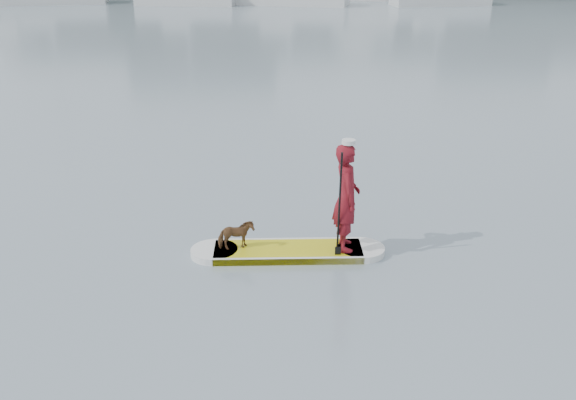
{
  "coord_description": "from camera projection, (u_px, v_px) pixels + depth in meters",
  "views": [
    {
      "loc": [
        -0.44,
        -9.11,
        4.99
      ],
      "look_at": [
        -0.65,
        0.63,
        1.0
      ],
      "focal_mm": 40.0,
      "sensor_mm": 36.0,
      "label": 1
    }
  ],
  "objects": [
    {
      "name": "paddler",
      "position": [
        347.0,
        197.0,
        10.54
      ],
      "size": [
        0.49,
        0.7,
        1.83
      ],
      "primitive_type": "imported",
      "rotation": [
        0.0,
        0.0,
        1.66
      ],
      "color": "maroon",
      "rests_on": "paddleboard"
    },
    {
      "name": "dog",
      "position": [
        236.0,
        235.0,
        10.74
      ],
      "size": [
        0.65,
        0.45,
        0.5
      ],
      "primitive_type": "imported",
      "rotation": [
        0.0,
        0.0,
        1.9
      ],
      "color": "brown",
      "rests_on": "paddleboard"
    },
    {
      "name": "ground",
      "position": [
        327.0,
        273.0,
        10.31
      ],
      "size": [
        140.0,
        140.0,
        0.0
      ],
      "primitive_type": "plane",
      "color": "slate",
      "rests_on": "ground"
    },
    {
      "name": "paddleboard",
      "position": [
        288.0,
        251.0,
        10.88
      ],
      "size": [
        3.3,
        0.92,
        0.12
      ],
      "rotation": [
        0.0,
        0.0,
        0.05
      ],
      "color": "gold",
      "rests_on": "ground"
    },
    {
      "name": "white_cap",
      "position": [
        349.0,
        142.0,
        10.17
      ],
      "size": [
        0.22,
        0.22,
        0.07
      ],
      "primitive_type": "cylinder",
      "color": "silver",
      "rests_on": "paddler"
    },
    {
      "name": "paddle",
      "position": [
        339.0,
        217.0,
        10.38
      ],
      "size": [
        0.1,
        0.3,
        2.0
      ],
      "rotation": [
        0.0,
        0.0,
        0.05
      ],
      "color": "black",
      "rests_on": "ground"
    }
  ]
}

